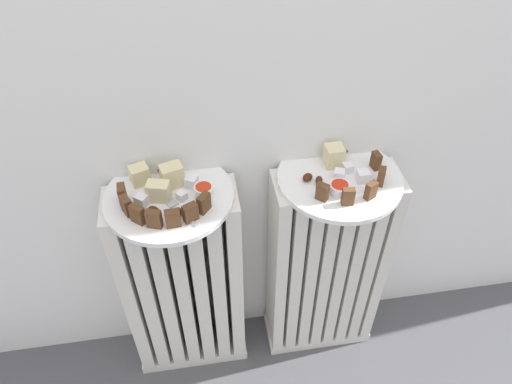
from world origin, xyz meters
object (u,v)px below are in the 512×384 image
(plate_left, at_px, (169,196))
(fork, at_px, (180,211))
(jam_bowl_right, at_px, (339,188))
(plate_right, at_px, (340,178))
(jam_bowl_left, at_px, (204,190))
(radiator_left, at_px, (184,286))
(radiator_right, at_px, (325,268))

(plate_left, xyz_separation_m, fork, (0.02, -0.05, 0.01))
(plate_left, xyz_separation_m, jam_bowl_right, (0.35, -0.05, 0.02))
(plate_right, xyz_separation_m, jam_bowl_left, (-0.30, -0.01, 0.02))
(plate_right, relative_size, jam_bowl_left, 6.84)
(plate_right, distance_m, jam_bowl_right, 0.05)
(radiator_left, relative_size, radiator_right, 1.00)
(radiator_left, distance_m, radiator_right, 0.37)
(jam_bowl_right, bearing_deg, radiator_right, 71.14)
(jam_bowl_left, distance_m, jam_bowl_right, 0.28)
(fork, bearing_deg, jam_bowl_left, 37.26)
(radiator_left, distance_m, fork, 0.33)
(radiator_left, relative_size, plate_left, 2.24)
(jam_bowl_left, bearing_deg, jam_bowl_right, -7.12)
(radiator_right, xyz_separation_m, jam_bowl_left, (-0.30, -0.01, 0.34))
(radiator_right, height_order, jam_bowl_right, jam_bowl_right)
(radiator_left, bearing_deg, jam_bowl_left, -10.66)
(jam_bowl_left, xyz_separation_m, jam_bowl_right, (0.28, -0.03, -0.00))
(radiator_left, height_order, radiator_right, same)
(radiator_right, bearing_deg, plate_right, 0.00)
(radiator_right, height_order, jam_bowl_left, jam_bowl_left)
(radiator_left, xyz_separation_m, fork, (0.02, -0.05, 0.32))
(radiator_left, xyz_separation_m, jam_bowl_right, (0.35, -0.05, 0.33))
(radiator_left, relative_size, jam_bowl_right, 14.24)
(jam_bowl_left, bearing_deg, radiator_left, 169.34)
(plate_right, relative_size, fork, 3.06)
(jam_bowl_right, bearing_deg, radiator_left, 172.14)
(plate_left, relative_size, jam_bowl_right, 6.36)
(radiator_right, xyz_separation_m, plate_left, (-0.37, 0.00, 0.32))
(jam_bowl_right, relative_size, fork, 0.48)
(radiator_left, xyz_separation_m, plate_right, (0.37, -0.00, 0.32))
(radiator_left, xyz_separation_m, radiator_right, (0.37, -0.00, -0.00))
(plate_left, xyz_separation_m, jam_bowl_left, (0.07, -0.01, 0.02))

